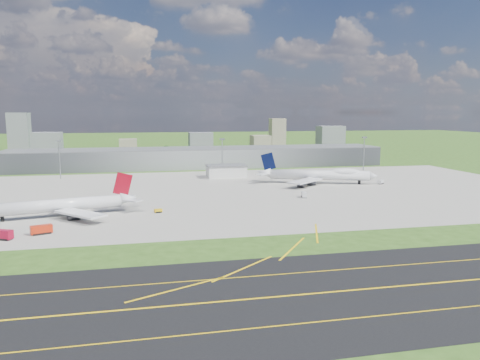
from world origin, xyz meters
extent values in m
plane|color=#305019|center=(0.00, 150.00, 0.00)|extent=(1400.00, 1400.00, 0.00)
cube|color=black|center=(0.00, -110.00, 0.03)|extent=(1400.00, 60.00, 0.06)
cube|color=#9B978C|center=(10.00, 40.00, 0.04)|extent=(360.00, 190.00, 0.08)
cube|color=gray|center=(0.00, 165.00, 7.50)|extent=(300.00, 42.00, 15.00)
cube|color=silver|center=(10.00, 100.00, 4.00)|extent=(26.00, 16.00, 8.00)
cylinder|color=gray|center=(-100.00, 115.00, 12.50)|extent=(0.70, 0.70, 25.00)
cube|color=gray|center=(-100.00, 115.00, 25.30)|extent=(3.50, 2.00, 1.20)
cylinder|color=gray|center=(10.00, 115.00, 12.50)|extent=(0.70, 0.70, 25.00)
cube|color=gray|center=(10.00, 115.00, 25.30)|extent=(3.50, 2.00, 1.20)
cylinder|color=gray|center=(120.00, 115.00, 12.50)|extent=(0.70, 0.70, 25.00)
cube|color=gray|center=(120.00, 115.00, 25.30)|extent=(3.50, 2.00, 1.20)
cylinder|color=silver|center=(-82.94, -6.33, 5.03)|extent=(52.90, 17.50, 5.49)
cone|color=silver|center=(-53.56, 0.59, 5.76)|extent=(8.38, 7.02, 5.49)
cube|color=#9D0E08|center=(-84.72, -6.75, 3.33)|extent=(42.86, 12.16, 1.19)
cube|color=silver|center=(-72.38, -17.24, 3.38)|extent=(22.29, 22.96, 0.82)
cube|color=silver|center=(-78.36, 8.15, 3.38)|extent=(14.74, 25.15, 0.82)
cube|color=maroon|center=(-55.78, 0.06, 12.35)|extent=(8.97, 2.53, 11.05)
cylinder|color=#38383D|center=(-75.34, -14.41, 1.65)|extent=(5.57, 4.00, 2.93)
cylinder|color=#38383D|center=(-79.74, 4.29, 1.65)|extent=(5.57, 4.00, 2.93)
cube|color=black|center=(-76.65, -9.08, 1.14)|extent=(1.68, 1.40, 2.29)
cube|color=black|center=(-78.54, -1.07, 1.14)|extent=(1.68, 1.40, 2.29)
cube|color=black|center=(-103.41, -11.15, 1.14)|extent=(1.68, 1.40, 2.29)
cylinder|color=silver|center=(61.64, 59.23, 5.41)|extent=(59.43, 26.30, 6.10)
cone|color=silver|center=(92.65, 48.12, 5.41)|extent=(6.68, 7.40, 6.10)
cone|color=silver|center=(29.25, 70.84, 6.19)|extent=(9.46, 8.39, 6.10)
cube|color=#1C419D|center=(63.49, 58.57, 3.52)|extent=(47.89, 19.21, 1.28)
ellipsoid|color=silver|center=(76.56, 53.89, 7.24)|extent=(20.42, 12.32, 5.49)
cube|color=silver|center=(58.37, 76.26, 3.64)|extent=(13.60, 28.57, 0.88)
cube|color=silver|center=(48.30, 48.16, 3.64)|extent=(26.64, 24.48, 0.88)
cube|color=black|center=(31.57, 70.01, 13.37)|extent=(9.39, 3.77, 11.88)
cylinder|color=#38383D|center=(59.82, 69.29, 1.77)|extent=(6.15, 4.79, 3.15)
cylinder|color=#38383D|center=(57.79, 80.45, 1.77)|extent=(6.15, 4.79, 3.15)
cylinder|color=#38383D|center=(53.85, 52.63, 1.77)|extent=(6.15, 4.79, 3.15)
cylinder|color=#38383D|center=(45.19, 45.29, 1.77)|extent=(6.15, 4.79, 3.15)
cube|color=black|center=(57.58, 65.39, 1.23)|extent=(1.88, 1.64, 2.46)
cube|color=black|center=(54.60, 57.06, 1.23)|extent=(1.88, 1.64, 2.46)
cube|color=black|center=(84.78, 50.94, 1.23)|extent=(1.88, 1.64, 2.46)
cube|color=red|center=(-83.95, -35.51, 1.92)|extent=(7.98, 5.26, 2.99)
cube|color=black|center=(-83.95, -35.51, 0.43)|extent=(6.98, 5.00, 0.70)
cube|color=maroon|center=(-95.57, -40.61, 1.96)|extent=(7.16, 5.34, 3.07)
cube|color=black|center=(-95.57, -40.61, 0.43)|extent=(6.33, 5.06, 0.70)
cube|color=yellow|center=(-40.74, -7.21, 1.11)|extent=(3.77, 2.74, 1.35)
cube|color=black|center=(-40.74, -7.21, 0.43)|extent=(3.30, 2.70, 0.70)
cube|color=silver|center=(35.47, 14.80, 1.61)|extent=(3.48, 5.73, 2.35)
cube|color=black|center=(35.47, 14.80, 0.43)|extent=(3.41, 4.98, 0.70)
cube|color=silver|center=(98.27, 48.79, 1.49)|extent=(5.19, 4.61, 2.13)
cube|color=black|center=(98.27, 48.79, 0.43)|extent=(4.68, 4.28, 0.70)
cube|color=slate|center=(-140.00, 300.00, 12.00)|extent=(28.00, 22.00, 24.00)
cube|color=gray|center=(-60.00, 340.00, 7.00)|extent=(20.00, 18.00, 14.00)
cube|color=slate|center=(20.00, 310.00, 11.00)|extent=(26.00, 20.00, 22.00)
cube|color=gray|center=(100.00, 350.00, 8.00)|extent=(22.00, 24.00, 16.00)
cube|color=slate|center=(180.00, 320.00, 14.00)|extent=(30.00, 22.00, 28.00)
cube|color=slate|center=(-180.00, 360.00, 22.00)|extent=(22.00, 20.00, 44.00)
cube|color=gray|center=(140.00, 410.00, 18.00)|extent=(20.00, 18.00, 36.00)
cylinder|color=#382314|center=(-110.00, 265.00, 1.50)|extent=(0.70, 0.70, 3.00)
sphere|color=black|center=(-110.00, 265.00, 4.88)|extent=(6.75, 6.75, 6.75)
cylinder|color=#382314|center=(-20.00, 280.00, 1.80)|extent=(0.70, 0.70, 3.60)
sphere|color=black|center=(-20.00, 280.00, 5.85)|extent=(8.10, 8.10, 8.10)
cylinder|color=#382314|center=(70.00, 275.00, 1.70)|extent=(0.70, 0.70, 3.40)
sphere|color=black|center=(70.00, 275.00, 5.53)|extent=(7.65, 7.65, 7.65)
cylinder|color=#382314|center=(160.00, 285.00, 1.40)|extent=(0.70, 0.70, 2.80)
sphere|color=black|center=(160.00, 285.00, 4.55)|extent=(6.30, 6.30, 6.30)
camera|label=1|loc=(-48.36, -213.17, 44.11)|focal=35.00mm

